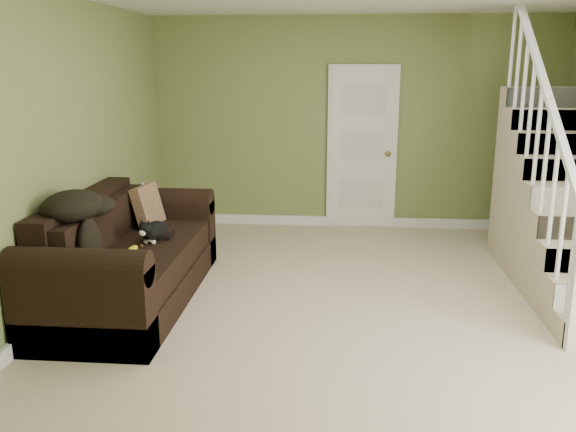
% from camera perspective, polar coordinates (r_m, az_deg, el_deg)
% --- Properties ---
extents(floor, '(5.00, 5.50, 0.01)m').
position_cam_1_polar(floor, '(5.30, 6.41, -8.66)').
color(floor, '#C2AC8C').
rests_on(floor, ground).
extents(wall_back, '(5.00, 0.04, 2.60)m').
position_cam_1_polar(wall_back, '(7.67, 6.24, 8.54)').
color(wall_back, olive).
rests_on(wall_back, floor).
extents(wall_front, '(5.00, 0.04, 2.60)m').
position_cam_1_polar(wall_front, '(2.26, 8.81, -5.41)').
color(wall_front, olive).
rests_on(wall_front, floor).
extents(wall_left, '(0.04, 5.50, 2.60)m').
position_cam_1_polar(wall_left, '(5.46, -20.51, 5.42)').
color(wall_left, olive).
rests_on(wall_left, floor).
extents(baseboard_back, '(5.00, 0.04, 0.12)m').
position_cam_1_polar(baseboard_back, '(7.86, 6.00, -0.51)').
color(baseboard_back, white).
rests_on(baseboard_back, floor).
extents(baseboard_left, '(0.04, 5.50, 0.12)m').
position_cam_1_polar(baseboard_left, '(5.76, -19.17, -6.85)').
color(baseboard_left, white).
rests_on(baseboard_left, floor).
extents(door, '(0.86, 0.12, 2.02)m').
position_cam_1_polar(door, '(7.66, 6.94, 6.30)').
color(door, white).
rests_on(door, floor).
extents(staircase, '(1.00, 2.51, 2.82)m').
position_cam_1_polar(staircase, '(6.39, 24.57, 0.17)').
color(staircase, '#C2AC8C').
rests_on(staircase, floor).
extents(sofa, '(1.02, 2.35, 0.93)m').
position_cam_1_polar(sofa, '(5.54, -14.94, -4.12)').
color(sofa, black).
rests_on(sofa, floor).
extents(side_table, '(0.59, 0.59, 0.85)m').
position_cam_1_polar(side_table, '(6.57, -13.77, -1.50)').
color(side_table, black).
rests_on(side_table, floor).
extents(cat, '(0.24, 0.49, 0.24)m').
position_cam_1_polar(cat, '(5.52, -12.43, -1.41)').
color(cat, black).
rests_on(cat, sofa).
extents(banana, '(0.07, 0.22, 0.06)m').
position_cam_1_polar(banana, '(5.22, -14.40, -3.12)').
color(banana, yellow).
rests_on(banana, sofa).
extents(throw_pillow, '(0.24, 0.42, 0.41)m').
position_cam_1_polar(throw_pillow, '(6.02, -12.98, 0.95)').
color(throw_pillow, '#4E2F1F').
rests_on(throw_pillow, sofa).
extents(throw_blanket, '(0.51, 0.63, 0.24)m').
position_cam_1_polar(throw_blanket, '(5.04, -19.55, 0.90)').
color(throw_blanket, black).
rests_on(throw_blanket, sofa).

